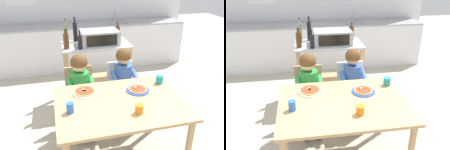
{
  "view_description": "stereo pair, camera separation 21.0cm",
  "coord_description": "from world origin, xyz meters",
  "views": [
    {
      "loc": [
        -0.56,
        -1.89,
        1.95
      ],
      "look_at": [
        0.0,
        0.3,
        0.9
      ],
      "focal_mm": 38.08,
      "sensor_mm": 36.0,
      "label": 1
    },
    {
      "loc": [
        -0.36,
        -1.93,
        1.95
      ],
      "look_at": [
        0.0,
        0.3,
        0.9
      ],
      "focal_mm": 38.08,
      "sensor_mm": 36.0,
      "label": 2
    }
  ],
  "objects": [
    {
      "name": "ground_plane",
      "position": [
        0.0,
        1.26,
        0.0
      ],
      "size": [
        12.57,
        12.57,
        0.0
      ],
      "primitive_type": "plane",
      "color": "#B7AD99"
    },
    {
      "name": "kitchen_counter",
      "position": [
        0.0,
        2.79,
        0.44
      ],
      "size": [
        4.19,
        0.6,
        1.09
      ],
      "color": "silver",
      "rests_on": "ground"
    },
    {
      "name": "kitchen_island_cart",
      "position": [
        0.04,
        1.39,
        0.6
      ],
      "size": [
        0.98,
        0.55,
        0.91
      ],
      "color": "#B7BABF",
      "rests_on": "ground"
    },
    {
      "name": "toaster_oven",
      "position": [
        0.09,
        1.38,
        1.01
      ],
      "size": [
        0.54,
        0.37,
        0.2
      ],
      "color": "#999BA0",
      "rests_on": "kitchen_island_cart"
    },
    {
      "name": "bottle_tall_green_wine",
      "position": [
        -0.39,
        1.28,
        1.02
      ],
      "size": [
        0.07,
        0.07,
        0.27
      ],
      "color": "#4C2D14",
      "rests_on": "kitchen_island_cart"
    },
    {
      "name": "bottle_slim_sauce",
      "position": [
        -0.23,
        1.6,
        1.06
      ],
      "size": [
        0.06,
        0.06,
        0.36
      ],
      "color": "black",
      "rests_on": "kitchen_island_cart"
    },
    {
      "name": "bottle_clear_vinegar",
      "position": [
        0.41,
        1.54,
        1.02
      ],
      "size": [
        0.07,
        0.07,
        0.27
      ],
      "color": "#4C2D14",
      "rests_on": "kitchen_island_cart"
    },
    {
      "name": "bottle_dark_olive_oil",
      "position": [
        -0.22,
        1.21,
        1.01
      ],
      "size": [
        0.06,
        0.06,
        0.26
      ],
      "color": "black",
      "rests_on": "kitchen_island_cart"
    },
    {
      "name": "bottle_squat_spirits",
      "position": [
        -0.37,
        1.59,
        1.05
      ],
      "size": [
        0.06,
        0.06,
        0.35
      ],
      "color": "olive",
      "rests_on": "kitchen_island_cart"
    },
    {
      "name": "dining_table",
      "position": [
        0.0,
        0.0,
        0.65
      ],
      "size": [
        1.23,
        0.93,
        0.75
      ],
      "color": "tan",
      "rests_on": "ground"
    },
    {
      "name": "dining_chair_left",
      "position": [
        -0.3,
        0.72,
        0.48
      ],
      "size": [
        0.36,
        0.36,
        0.81
      ],
      "color": "tan",
      "rests_on": "ground"
    },
    {
      "name": "dining_chair_right",
      "position": [
        0.25,
        0.76,
        0.48
      ],
      "size": [
        0.36,
        0.36,
        0.81
      ],
      "color": "silver",
      "rests_on": "ground"
    },
    {
      "name": "child_in_green_shirt",
      "position": [
        -0.3,
        0.6,
        0.67
      ],
      "size": [
        0.32,
        0.42,
        1.02
      ],
      "color": "#424C6B",
      "rests_on": "ground"
    },
    {
      "name": "child_in_blue_striped_shirt",
      "position": [
        0.25,
        0.64,
        0.66
      ],
      "size": [
        0.32,
        0.42,
        1.03
      ],
      "color": "#424C6B",
      "rests_on": "ground"
    },
    {
      "name": "pizza_plate_white",
      "position": [
        -0.3,
        0.26,
        0.77
      ],
      "size": [
        0.26,
        0.26,
        0.03
      ],
      "color": "white",
      "rests_on": "dining_table"
    },
    {
      "name": "pizza_plate_blue_rimmed",
      "position": [
        0.25,
        0.17,
        0.77
      ],
      "size": [
        0.24,
        0.24,
        0.03
      ],
      "color": "#3356B7",
      "rests_on": "dining_table"
    },
    {
      "name": "drinking_cup_orange",
      "position": [
        0.11,
        -0.23,
        0.79
      ],
      "size": [
        0.08,
        0.08,
        0.08
      ],
      "primitive_type": "cylinder",
      "color": "orange",
      "rests_on": "dining_table"
    },
    {
      "name": "drinking_cup_blue",
      "position": [
        -0.48,
        -0.07,
        0.8
      ],
      "size": [
        0.07,
        0.07,
        0.1
      ],
      "primitive_type": "cylinder",
      "color": "blue",
      "rests_on": "dining_table"
    },
    {
      "name": "drinking_cup_teal",
      "position": [
        0.54,
        0.28,
        0.8
      ],
      "size": [
        0.08,
        0.08,
        0.09
      ],
      "primitive_type": "cylinder",
      "color": "teal",
      "rests_on": "dining_table"
    }
  ]
}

